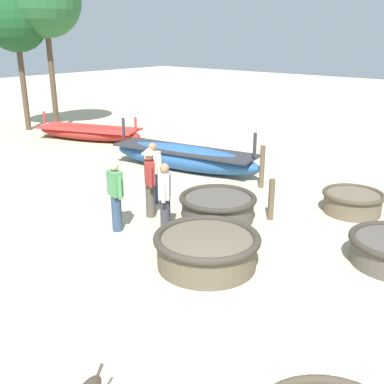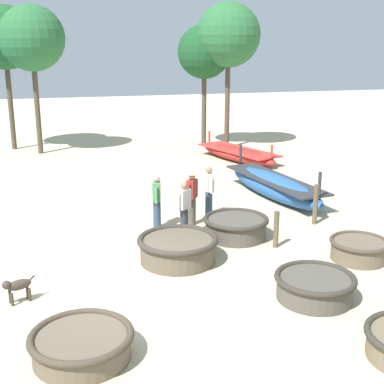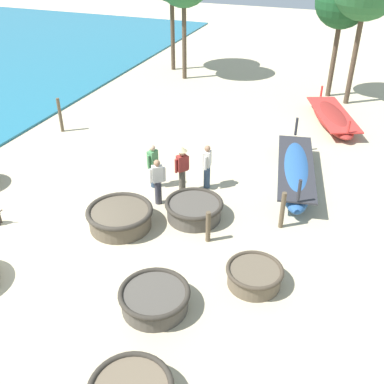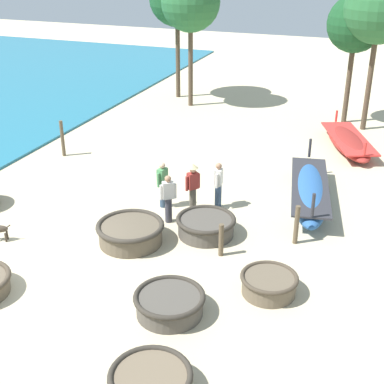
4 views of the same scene
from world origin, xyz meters
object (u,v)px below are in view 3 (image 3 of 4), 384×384
(coracle_beside_post, at_px, (194,209))
(long_boat_red_hull, at_px, (332,117))
(mooring_post_shoreline, at_px, (60,115))
(mooring_post_mid_beach, at_px, (282,210))
(fisherman_by_coracle, at_px, (153,165))
(tree_left_mid, at_px, (343,1))
(mooring_post_inland, at_px, (208,227))
(fisherman_standing_left, at_px, (182,167))
(coracle_front_right, at_px, (254,275))
(fisherman_with_hat, at_px, (158,181))
(coracle_far_right, at_px, (155,298))
(long_boat_ochre_hull, at_px, (295,172))
(coracle_upturned, at_px, (120,217))
(fisherman_hauling, at_px, (207,166))

(coracle_beside_post, distance_m, long_boat_red_hull, 9.58)
(coracle_beside_post, bearing_deg, mooring_post_shoreline, 151.81)
(mooring_post_mid_beach, height_order, mooring_post_shoreline, mooring_post_shoreline)
(fisherman_by_coracle, height_order, tree_left_mid, tree_left_mid)
(mooring_post_inland, bearing_deg, fisherman_standing_left, 127.02)
(tree_left_mid, bearing_deg, mooring_post_mid_beach, -90.07)
(long_boat_red_hull, xyz_separation_m, mooring_post_shoreline, (-10.77, -4.97, 0.44))
(long_boat_red_hull, relative_size, mooring_post_shoreline, 3.18)
(coracle_front_right, xyz_separation_m, fisherman_with_hat, (-3.80, 2.57, 0.55))
(fisherman_with_hat, distance_m, mooring_post_mid_beach, 3.96)
(coracle_far_right, distance_m, mooring_post_inland, 2.90)
(long_boat_red_hull, distance_m, fisherman_standing_left, 8.79)
(coracle_beside_post, relative_size, fisherman_standing_left, 1.07)
(coracle_front_right, distance_m, long_boat_ochre_hull, 5.49)
(coracle_beside_post, xyz_separation_m, long_boat_ochre_hull, (2.51, 3.28, 0.09))
(long_boat_red_hull, distance_m, fisherman_with_hat, 9.81)
(mooring_post_mid_beach, distance_m, mooring_post_shoreline, 10.81)
(mooring_post_mid_beach, relative_size, mooring_post_inland, 1.22)
(long_boat_ochre_hull, bearing_deg, long_boat_red_hull, 83.37)
(coracle_beside_post, bearing_deg, mooring_post_mid_beach, 10.09)
(coracle_far_right, height_order, fisherman_by_coracle, fisherman_by_coracle)
(fisherman_by_coracle, bearing_deg, mooring_post_mid_beach, -10.04)
(coracle_upturned, height_order, coracle_beside_post, coracle_upturned)
(fisherman_by_coracle, distance_m, mooring_post_shoreline, 6.31)
(mooring_post_inland, bearing_deg, fisherman_hauling, 109.81)
(coracle_far_right, height_order, fisherman_with_hat, fisherman_with_hat)
(long_boat_ochre_hull, distance_m, fisherman_hauling, 3.12)
(fisherman_hauling, bearing_deg, coracle_far_right, -83.23)
(coracle_upturned, height_order, long_boat_red_hull, long_boat_red_hull)
(coracle_far_right, height_order, mooring_post_mid_beach, mooring_post_mid_beach)
(long_boat_red_hull, height_order, mooring_post_mid_beach, mooring_post_mid_beach)
(mooring_post_shoreline, bearing_deg, fisherman_hauling, -16.71)
(coracle_upturned, relative_size, fisherman_hauling, 1.26)
(long_boat_red_hull, height_order, fisherman_hauling, fisherman_hauling)
(fisherman_standing_left, bearing_deg, coracle_upturned, -111.62)
(tree_left_mid, bearing_deg, coracle_upturned, -107.90)
(fisherman_by_coracle, xyz_separation_m, tree_left_mid, (4.56, 11.47, 3.74))
(fisherman_hauling, distance_m, fisherman_standing_left, 0.89)
(long_boat_red_hull, bearing_deg, mooring_post_inland, -103.52)
(mooring_post_inland, relative_size, tree_left_mid, 0.17)
(coracle_beside_post, height_order, mooring_post_mid_beach, mooring_post_mid_beach)
(coracle_far_right, relative_size, fisherman_standing_left, 1.02)
(coracle_upturned, relative_size, fisherman_by_coracle, 1.26)
(fisherman_standing_left, distance_m, fisherman_with_hat, 1.04)
(fisherman_standing_left, relative_size, fisherman_by_coracle, 1.06)
(fisherman_hauling, bearing_deg, mooring_post_shoreline, 163.29)
(fisherman_with_hat, xyz_separation_m, mooring_post_inland, (2.14, -1.31, -0.35))
(coracle_front_right, height_order, mooring_post_shoreline, mooring_post_shoreline)
(long_boat_red_hull, relative_size, fisherman_with_hat, 3.01)
(fisherman_standing_left, relative_size, fisherman_with_hat, 1.06)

